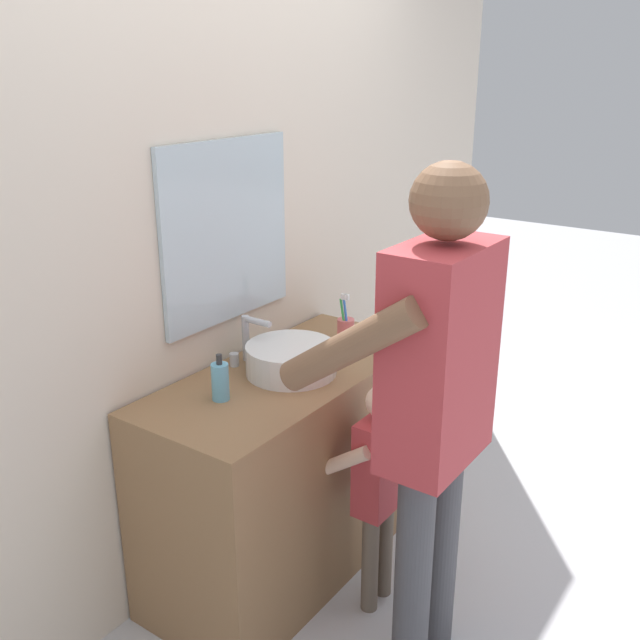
# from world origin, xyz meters

# --- Properties ---
(ground_plane) EXTENTS (14.00, 14.00, 0.00)m
(ground_plane) POSITION_xyz_m (0.00, 0.00, 0.00)
(ground_plane) COLOR silver
(back_wall) EXTENTS (4.40, 0.10, 2.70)m
(back_wall) POSITION_xyz_m (0.00, 0.62, 1.35)
(back_wall) COLOR beige
(back_wall) RESTS_ON ground
(vanity_cabinet) EXTENTS (1.22, 0.54, 0.84)m
(vanity_cabinet) POSITION_xyz_m (0.00, 0.30, 0.42)
(vanity_cabinet) COLOR olive
(vanity_cabinet) RESTS_ON ground
(sink_basin) EXTENTS (0.33, 0.33, 0.11)m
(sink_basin) POSITION_xyz_m (0.00, 0.28, 0.90)
(sink_basin) COLOR silver
(sink_basin) RESTS_ON vanity_cabinet
(faucet) EXTENTS (0.18, 0.14, 0.18)m
(faucet) POSITION_xyz_m (0.00, 0.49, 0.92)
(faucet) COLOR #B7BABF
(faucet) RESTS_ON vanity_cabinet
(toothbrush_cup) EXTENTS (0.07, 0.07, 0.21)m
(toothbrush_cup) POSITION_xyz_m (0.39, 0.29, 0.89)
(toothbrush_cup) COLOR #D86666
(toothbrush_cup) RESTS_ON vanity_cabinet
(soap_bottle) EXTENTS (0.06, 0.06, 0.17)m
(soap_bottle) POSITION_xyz_m (-0.31, 0.34, 0.91)
(soap_bottle) COLOR #66B2D1
(soap_bottle) RESTS_ON vanity_cabinet
(child_toddler) EXTENTS (0.27, 0.28, 0.89)m
(child_toddler) POSITION_xyz_m (0.00, -0.10, 0.53)
(child_toddler) COLOR #6B5B4C
(child_toddler) RESTS_ON ground
(adult_parent) EXTENTS (0.52, 0.55, 1.68)m
(adult_parent) POSITION_xyz_m (-0.14, -0.36, 1.01)
(adult_parent) COLOR #47474C
(adult_parent) RESTS_ON ground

